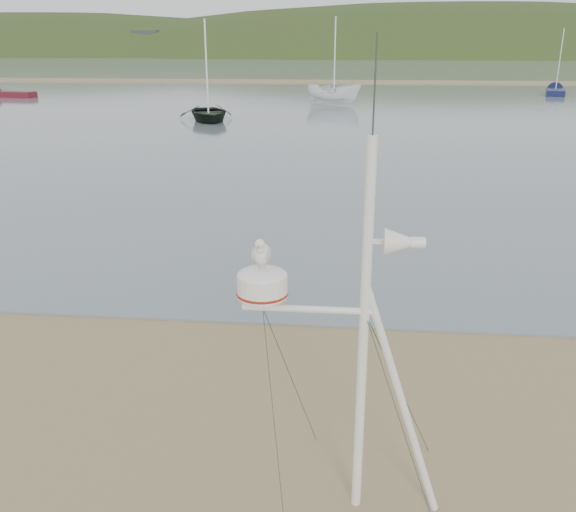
# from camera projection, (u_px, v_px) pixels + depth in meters

# --- Properties ---
(ground) EXTENTS (560.00, 560.00, 0.00)m
(ground) POSITION_uv_depth(u_px,v_px,m) (41.00, 472.00, 6.87)
(ground) COLOR olive
(ground) RESTS_ON ground
(water) EXTENTS (560.00, 256.00, 0.04)m
(water) POSITION_uv_depth(u_px,v_px,m) (336.00, 64.00, 130.75)
(water) COLOR slate
(water) RESTS_ON ground
(sandbar) EXTENTS (560.00, 7.00, 0.07)m
(sandbar) POSITION_uv_depth(u_px,v_px,m) (323.00, 82.00, 72.54)
(sandbar) COLOR olive
(sandbar) RESTS_ON water
(hill_ridge) EXTENTS (620.00, 180.00, 80.00)m
(hill_ridge) POSITION_uv_depth(u_px,v_px,m) (390.00, 109.00, 232.24)
(hill_ridge) COLOR #263516
(hill_ridge) RESTS_ON ground
(far_cottages) EXTENTS (294.40, 6.30, 8.00)m
(far_cottages) POSITION_uv_depth(u_px,v_px,m) (351.00, 44.00, 189.21)
(far_cottages) COLOR white
(far_cottages) RESTS_ON ground
(mast_rig) EXTENTS (2.07, 2.21, 4.67)m
(mast_rig) POSITION_uv_depth(u_px,v_px,m) (354.00, 413.00, 6.00)
(mast_rig) COLOR white
(mast_rig) RESTS_ON ground
(boat_dark) EXTENTS (3.38, 1.96, 4.55)m
(boat_dark) POSITION_uv_depth(u_px,v_px,m) (207.00, 82.00, 36.24)
(boat_dark) COLOR black
(boat_dark) RESTS_ON water
(boat_white) EXTENTS (1.86, 1.82, 4.19)m
(boat_white) POSITION_uv_depth(u_px,v_px,m) (334.00, 76.00, 45.98)
(boat_white) COLOR white
(boat_white) RESTS_ON water
(sailboat_blue_far) EXTENTS (3.08, 6.33, 6.15)m
(sailboat_blue_far) POSITION_uv_depth(u_px,v_px,m) (555.00, 91.00, 56.35)
(sailboat_blue_far) COLOR #12183F
(sailboat_blue_far) RESTS_ON ground
(dinghy_red_far) EXTENTS (5.13, 2.14, 1.21)m
(dinghy_red_far) POSITION_uv_depth(u_px,v_px,m) (4.00, 94.00, 52.85)
(dinghy_red_far) COLOR #55131E
(dinghy_red_far) RESTS_ON ground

